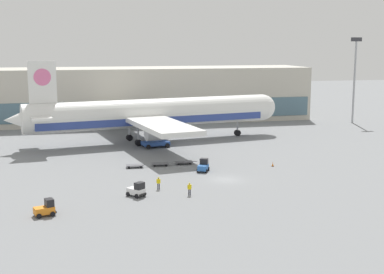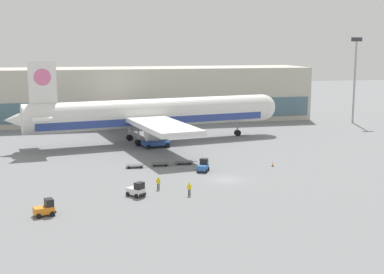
{
  "view_description": "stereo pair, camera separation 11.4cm",
  "coord_description": "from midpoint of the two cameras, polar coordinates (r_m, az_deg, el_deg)",
  "views": [
    {
      "loc": [
        -22.31,
        -74.83,
        20.02
      ],
      "look_at": [
        -1.76,
        15.17,
        4.0
      ],
      "focal_mm": 50.0,
      "sensor_mm": 36.0,
      "label": 1
    },
    {
      "loc": [
        -22.2,
        -74.86,
        20.02
      ],
      "look_at": [
        -1.76,
        15.17,
        4.0
      ],
      "focal_mm": 50.0,
      "sensor_mm": 36.0,
      "label": 2
    }
  ],
  "objects": [
    {
      "name": "scissor_lift_loader",
      "position": [
        105.44,
        -3.89,
        0.05
      ],
      "size": [
        5.64,
        4.13,
        5.59
      ],
      "rotation": [
        0.0,
        0.0,
        0.17
      ],
      "color": "#284C99",
      "rests_on": "ground_plane"
    },
    {
      "name": "baggage_tug_far",
      "position": [
        66.05,
        -15.33,
        -7.36
      ],
      "size": [
        2.74,
        2.22,
        2.0
      ],
      "rotation": [
        0.0,
        0.0,
        0.3
      ],
      "color": "orange",
      "rests_on": "ground_plane"
    },
    {
      "name": "baggage_dolly_second",
      "position": [
        89.48,
        -3.38,
        -2.85
      ],
      "size": [
        3.74,
        1.64,
        0.48
      ],
      "rotation": [
        0.0,
        0.0,
        -0.05
      ],
      "color": "#56565B",
      "rests_on": "ground_plane"
    },
    {
      "name": "baggage_tug_foreground",
      "position": [
        85.42,
        1.25,
        -3.11
      ],
      "size": [
        2.46,
        2.81,
        2.0
      ],
      "rotation": [
        0.0,
        0.0,
        1.11
      ],
      "color": "#2D66B7",
      "rests_on": "ground_plane"
    },
    {
      "name": "light_mast",
      "position": [
        143.22,
        17.01,
        6.49
      ],
      "size": [
        2.8,
        0.5,
        21.78
      ],
      "color": "#9EA0A5",
      "rests_on": "ground_plane"
    },
    {
      "name": "traffic_cone_near",
      "position": [
        89.95,
        8.64,
        -2.88
      ],
      "size": [
        0.4,
        0.4,
        0.76
      ],
      "color": "black",
      "rests_on": "ground_plane"
    },
    {
      "name": "baggage_tug_mid",
      "position": [
        71.93,
        -5.87,
        -5.64
      ],
      "size": [
        2.68,
        2.78,
        2.0
      ],
      "rotation": [
        0.0,
        0.0,
        -0.87
      ],
      "color": "silver",
      "rests_on": "ground_plane"
    },
    {
      "name": "ground_plane",
      "position": [
        80.61,
        3.66,
        -4.56
      ],
      "size": [
        400.0,
        400.0,
        0.0
      ],
      "primitive_type": "plane",
      "color": "slate"
    },
    {
      "name": "baggage_dolly_lead",
      "position": [
        88.55,
        -6.08,
        -3.02
      ],
      "size": [
        3.74,
        1.64,
        0.48
      ],
      "rotation": [
        0.0,
        0.0,
        -0.05
      ],
      "color": "#56565B",
      "rests_on": "ground_plane"
    },
    {
      "name": "airplane_main",
      "position": [
        110.44,
        -4.56,
        2.44
      ],
      "size": [
        57.69,
        48.66,
        17.0
      ],
      "rotation": [
        0.0,
        0.0,
        0.17
      ],
      "color": "white",
      "rests_on": "ground_plane"
    },
    {
      "name": "ground_crew_near",
      "position": [
        75.0,
        -3.57,
        -4.82
      ],
      "size": [
        0.54,
        0.32,
        1.79
      ],
      "rotation": [
        0.0,
        0.0,
        5.96
      ],
      "color": "black",
      "rests_on": "ground_plane"
    },
    {
      "name": "baggage_dolly_third",
      "position": [
        90.56,
        -0.81,
        -2.68
      ],
      "size": [
        3.74,
        1.64,
        0.48
      ],
      "rotation": [
        0.0,
        0.0,
        -0.05
      ],
      "color": "#56565B",
      "rests_on": "ground_plane"
    },
    {
      "name": "terminal_building",
      "position": [
        142.44,
        -5.66,
        4.55
      ],
      "size": [
        90.0,
        18.2,
        14.0
      ],
      "color": "#BCB7A8",
      "rests_on": "ground_plane"
    },
    {
      "name": "ground_crew_far",
      "position": [
        71.9,
        -0.25,
        -5.45
      ],
      "size": [
        0.57,
        0.25,
        1.78
      ],
      "rotation": [
        0.0,
        0.0,
        0.08
      ],
      "color": "black",
      "rests_on": "ground_plane"
    }
  ]
}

